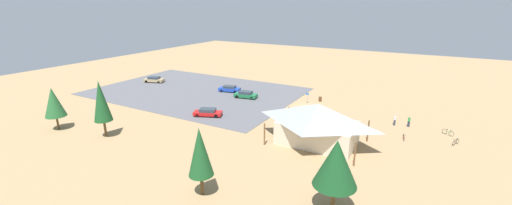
{
  "coord_description": "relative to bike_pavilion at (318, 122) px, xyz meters",
  "views": [
    {
      "loc": [
        -18.63,
        52.75,
        18.2
      ],
      "look_at": [
        7.87,
        5.58,
        1.2
      ],
      "focal_mm": 22.16,
      "sensor_mm": 36.0,
      "label": 1
    }
  ],
  "objects": [
    {
      "name": "trash_bin",
      "position": [
        5.74,
        -18.87,
        -2.7
      ],
      "size": [
        0.6,
        0.6,
        0.9
      ],
      "primitive_type": "cylinder",
      "color": "brown",
      "rests_on": "ground"
    },
    {
      "name": "bicycle_red_yard_right",
      "position": [
        -10.26,
        -7.09,
        -2.8
      ],
      "size": [
        0.48,
        1.6,
        0.76
      ],
      "color": "black",
      "rests_on": "ground"
    },
    {
      "name": "visitor_by_pavilion",
      "position": [
        -10.42,
        -12.76,
        -2.25
      ],
      "size": [
        0.36,
        0.36,
        1.71
      ],
      "color": "#2D3347",
      "rests_on": "ground"
    },
    {
      "name": "bicycle_black_lone_east",
      "position": [
        -16.53,
        -8.68,
        -2.75
      ],
      "size": [
        0.82,
        1.6,
        0.87
      ],
      "color": "black",
      "rests_on": "ground"
    },
    {
      "name": "car_blue_near_entry",
      "position": [
        24.9,
        -15.91,
        -2.42
      ],
      "size": [
        4.86,
        2.76,
        1.34
      ],
      "color": "#1E42B2",
      "rests_on": "parking_lot_asphalt"
    },
    {
      "name": "visitor_crossing_yard",
      "position": [
        -8.44,
        -12.33,
        -2.21
      ],
      "size": [
        0.36,
        0.37,
        1.78
      ],
      "color": "#2D3347",
      "rests_on": "ground"
    },
    {
      "name": "parking_lot_asphalt",
      "position": [
        31.55,
        -12.74,
        -3.12
      ],
      "size": [
        42.99,
        29.35,
        0.05
      ],
      "primitive_type": "cube",
      "color": "#56565B",
      "rests_on": "ground"
    },
    {
      "name": "car_tan_end_stall",
      "position": [
        45.54,
        -14.14,
        -2.41
      ],
      "size": [
        5.06,
        3.3,
        1.38
      ],
      "color": "tan",
      "rests_on": "parking_lot_asphalt"
    },
    {
      "name": "bicycle_blue_yard_center",
      "position": [
        4.92,
        -9.96,
        -2.79
      ],
      "size": [
        1.09,
        1.29,
        0.83
      ],
      "color": "black",
      "rests_on": "ground"
    },
    {
      "name": "pine_midwest",
      "position": [
        35.83,
        14.27,
        1.09
      ],
      "size": [
        2.93,
        2.93,
        6.44
      ],
      "color": "brown",
      "rests_on": "ground"
    },
    {
      "name": "ground",
      "position": [
        6.5,
        -14.33,
        -3.15
      ],
      "size": [
        160.0,
        160.0,
        0.0
      ],
      "primitive_type": "plane",
      "color": "#9E7F56",
      "rests_on": "ground"
    },
    {
      "name": "lot_sign",
      "position": [
        7.5,
        -16.39,
        -1.74
      ],
      "size": [
        0.56,
        0.08,
        2.2
      ],
      "color": "#99999E",
      "rests_on": "ground"
    },
    {
      "name": "bicycle_yellow_yard_front",
      "position": [
        7.77,
        -7.31,
        -2.79
      ],
      "size": [
        1.27,
        1.18,
        0.77
      ],
      "color": "black",
      "rests_on": "ground"
    },
    {
      "name": "bicycle_green_front_row",
      "position": [
        -15.67,
        -11.99,
        -2.75
      ],
      "size": [
        1.48,
        0.9,
        0.89
      ],
      "color": "black",
      "rests_on": "ground"
    },
    {
      "name": "bike_pavilion",
      "position": [
        0.0,
        0.0,
        0.0
      ],
      "size": [
        12.17,
        8.24,
        5.62
      ],
      "color": "beige",
      "rests_on": "ground"
    },
    {
      "name": "pine_east",
      "position": [
        -6.09,
        13.31,
        1.65
      ],
      "size": [
        3.99,
        3.99,
        6.99
      ],
      "color": "brown",
      "rests_on": "ground"
    },
    {
      "name": "bicycle_orange_back_row",
      "position": [
        5.39,
        -12.84,
        -2.76
      ],
      "size": [
        1.73,
        0.48,
        0.85
      ],
      "color": "black",
      "rests_on": "ground"
    },
    {
      "name": "pine_west",
      "position": [
        27.0,
        12.58,
        2.15
      ],
      "size": [
        2.47,
        2.47,
        8.22
      ],
      "color": "brown",
      "rests_on": "ground"
    },
    {
      "name": "pine_center",
      "position": [
        5.96,
        17.15,
        1.47
      ],
      "size": [
        2.47,
        2.47,
        7.11
      ],
      "color": "brown",
      "rests_on": "ground"
    },
    {
      "name": "car_green_mid_lot",
      "position": [
        19.48,
        -13.63,
        -2.4
      ],
      "size": [
        4.83,
        2.62,
        1.4
      ],
      "color": "#1E6B3D",
      "rests_on": "parking_lot_asphalt"
    },
    {
      "name": "bicycle_purple_edge_south",
      "position": [
        5.17,
        -7.96,
        -2.79
      ],
      "size": [
        0.48,
        1.62,
        0.8
      ],
      "color": "black",
      "rests_on": "ground"
    },
    {
      "name": "car_red_back_corner",
      "position": [
        19.53,
        -1.33,
        -2.43
      ],
      "size": [
        5.03,
        3.46,
        1.32
      ],
      "color": "red",
      "rests_on": "parking_lot_asphalt"
    }
  ]
}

